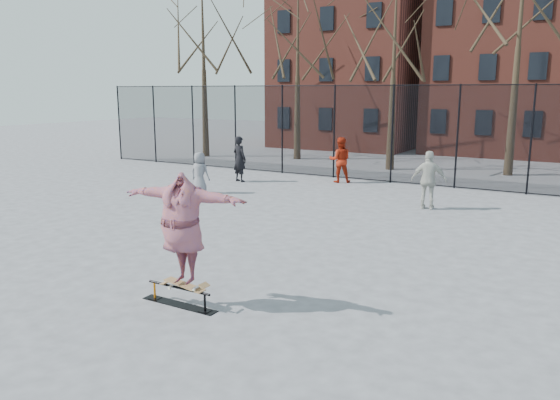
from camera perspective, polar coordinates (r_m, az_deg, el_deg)
The scene contains 11 objects.
ground at distance 11.10m, azimuth -4.24°, elevation -8.39°, with size 100.00×100.00×0.00m, color #5D5D62.
skate_rail at distance 10.00m, azimuth -10.50°, elevation -10.01°, with size 1.56×0.24×0.34m.
skateboard at distance 9.82m, azimuth -9.95°, elevation -8.76°, with size 0.86×0.21×0.10m, color olive, non-canonical shape.
skater at distance 9.52m, azimuth -10.15°, elevation -2.98°, with size 2.38×0.65×1.94m, color #503687.
bystander_grey at distance 20.38m, azimuth -8.38°, elevation 2.83°, with size 0.75×0.49×1.53m, color slate.
bystander_black at distance 22.84m, azimuth -4.25°, elevation 4.30°, with size 0.69×0.45×1.90m, color black.
bystander_red at distance 22.72m, azimuth 6.30°, elevation 4.18°, with size 0.91×0.71×1.87m, color #A1220E.
bystander_white at distance 18.05m, azimuth 15.29°, elevation 2.01°, with size 1.10×0.46×1.88m, color #BBB9AD.
fence at distance 22.45m, azimuth 15.01°, elevation 6.66°, with size 34.03×0.07×4.00m.
tree_row at distance 26.70m, azimuth 17.66°, elevation 18.62°, with size 33.66×7.46×10.67m.
rowhouses at distance 35.04m, azimuth 22.53°, elevation 14.32°, with size 29.00×7.00×13.00m.
Camera 1 is at (5.99, -8.56, 3.75)m, focal length 35.00 mm.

